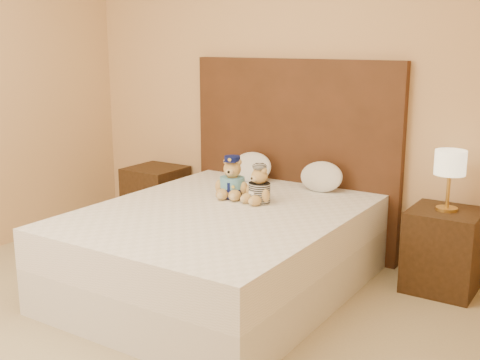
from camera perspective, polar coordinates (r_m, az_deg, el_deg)
name	(u,v)px	position (r m, az deg, el deg)	size (l,w,h in m)	color
room_walls	(135,6)	(3.22, -9.90, 15.97)	(4.04, 4.52, 2.72)	tan
bed	(221,250)	(4.04, -1.85, -6.62)	(1.60, 2.00, 0.55)	white
headboard	(293,156)	(4.75, 5.07, 2.30)	(1.75, 0.08, 1.50)	#4D2A17
nightstand_left	(156,198)	(5.38, -7.96, -1.68)	(0.45, 0.45, 0.55)	#3C2413
nightstand_right	(443,250)	(4.25, 18.72, -6.30)	(0.45, 0.45, 0.55)	#3C2413
lamp	(450,166)	(4.10, 19.30, 1.29)	(0.20, 0.20, 0.40)	gold
teddy_police	(232,177)	(4.22, -0.73, 0.27)	(0.26, 0.24, 0.30)	tan
teddy_prisoner	(259,184)	(4.09, 1.85, -0.42)	(0.23, 0.22, 0.26)	tan
pillow_left	(252,165)	(4.74, 1.11, 1.38)	(0.35, 0.22, 0.25)	white
pillow_right	(321,175)	(4.46, 7.72, 0.45)	(0.33, 0.22, 0.24)	white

